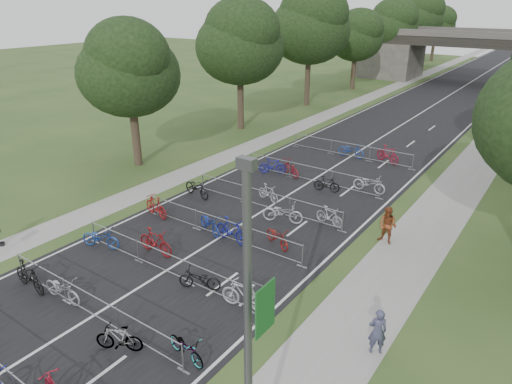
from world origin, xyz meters
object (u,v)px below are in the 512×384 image
pedestrian_a (377,332)px  pedestrian_b (388,226)px  overpass_bridge (473,57)px  lamppost (249,339)px

pedestrian_a → pedestrian_b: pedestrian_b is taller
pedestrian_b → overpass_bridge: bearing=106.4°
lamppost → pedestrian_a: (0.84, 5.88, -3.44)m
pedestrian_b → lamppost: bearing=-74.8°
overpass_bridge → pedestrian_a: (9.17, -57.12, -2.70)m
pedestrian_a → pedestrian_b: size_ratio=0.91×
overpass_bridge → lamppost: size_ratio=3.78×
overpass_bridge → lamppost: (8.33, -63.00, 0.75)m
lamppost → pedestrian_a: bearing=81.9°
lamppost → pedestrian_a: size_ratio=4.91×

